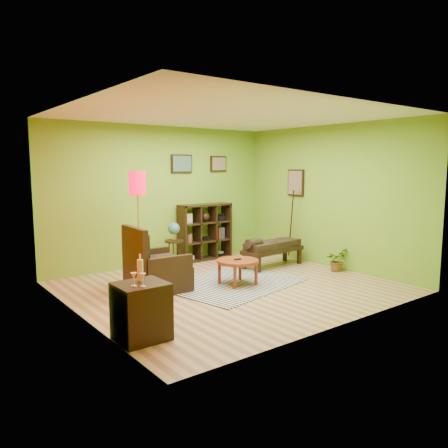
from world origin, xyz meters
TOP-DOWN VIEW (x-y plane):
  - ground at (0.00, 0.00)m, footprint 5.00×5.00m
  - room_shell at (-0.09, 0.01)m, footprint 5.04×4.54m
  - zebra_rug at (0.14, 0.13)m, footprint 2.51×2.13m
  - coffee_table at (0.16, 0.01)m, footprint 0.70×0.70m
  - armchair at (-1.11, 0.57)m, footprint 0.92×0.92m
  - side_cabinet at (-2.20, -1.13)m, footprint 0.56×0.51m
  - floor_lamp at (-1.14, 1.04)m, footprint 0.29×0.29m
  - globe_table at (-0.05, 1.74)m, footprint 0.37×0.37m
  - cube_shelf at (0.91, 2.03)m, footprint 1.20×0.35m
  - bench at (1.54, 0.65)m, footprint 1.40×0.58m
  - potted_plant at (2.30, -0.36)m, footprint 0.51×0.53m

SIDE VIEW (x-z plane):
  - ground at x=0.00m, z-range 0.00..0.00m
  - zebra_rug at x=0.14m, z-range 0.00..0.01m
  - potted_plant at x=2.30m, z-range 0.00..0.33m
  - armchair at x=-1.11m, z-range -0.21..0.85m
  - side_cabinet at x=-2.20m, z-range -0.15..0.83m
  - coffee_table at x=0.16m, z-range 0.15..0.60m
  - bench at x=1.54m, z-range 0.09..0.72m
  - cube_shelf at x=0.91m, z-range 0.00..1.20m
  - globe_table at x=-0.05m, z-range 0.23..1.14m
  - floor_lamp at x=-1.14m, z-range 0.59..2.51m
  - room_shell at x=-0.09m, z-range 0.39..3.21m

